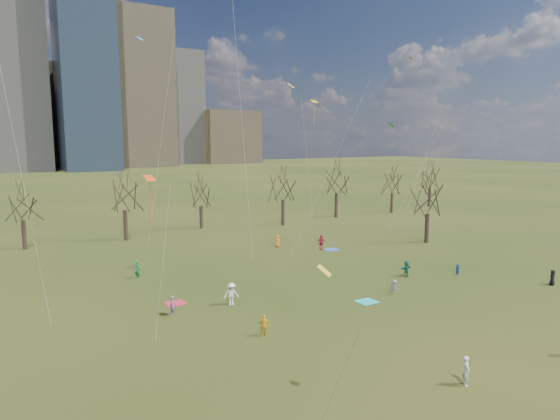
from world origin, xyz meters
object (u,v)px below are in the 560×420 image
person_1 (466,371)px  person_4 (264,325)px  blanket_teal (367,302)px  blanket_navy (332,250)px  blanket_crimson (175,303)px

person_1 → person_4: size_ratio=1.09×
blanket_teal → blanket_navy: 19.57m
blanket_teal → person_1: person_1 is taller
blanket_navy → person_1: person_1 is taller
person_1 → person_4: (-6.09, 11.75, -0.07)m
blanket_teal → blanket_crimson: 15.87m
blanket_teal → person_4: person_4 is taller
blanket_teal → blanket_crimson: (-13.77, 7.89, 0.00)m
blanket_navy → person_1: bearing=-114.7°
blanket_crimson → person_4: person_4 is taller
blanket_navy → blanket_crimson: size_ratio=1.00×
blanket_teal → person_4: size_ratio=1.05×
blanket_teal → blanket_navy: bearing=61.3°
blanket_navy → person_4: (-20.27, -19.06, 0.75)m
person_1 → blanket_navy: bearing=8.6°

